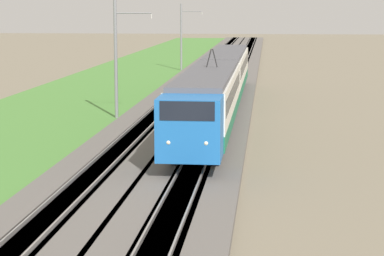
% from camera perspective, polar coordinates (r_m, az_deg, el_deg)
% --- Properties ---
extents(ballast_main, '(240.00, 4.40, 0.30)m').
position_cam_1_polar(ballast_main, '(56.30, -1.88, 1.78)').
color(ballast_main, '#605B56').
rests_on(ballast_main, ground).
extents(ballast_adjacent, '(240.00, 4.40, 0.30)m').
position_cam_1_polar(ballast_adjacent, '(55.90, 2.38, 1.72)').
color(ballast_adjacent, '#605B56').
rests_on(ballast_adjacent, ground).
extents(track_main, '(240.00, 1.57, 0.45)m').
position_cam_1_polar(track_main, '(56.30, -1.88, 1.79)').
color(track_main, '#4C4238').
rests_on(track_main, ground).
extents(track_adjacent, '(240.00, 1.57, 0.45)m').
position_cam_1_polar(track_adjacent, '(55.90, 2.38, 1.73)').
color(track_adjacent, '#4C4238').
rests_on(track_adjacent, ground).
extents(grass_verge, '(240.00, 13.66, 0.12)m').
position_cam_1_polar(grass_verge, '(57.65, -8.76, 1.76)').
color(grass_verge, '#4C8438').
rests_on(grass_verge, ground).
extents(passenger_train, '(40.10, 2.87, 5.02)m').
position_cam_1_polar(passenger_train, '(50.87, 2.07, 3.47)').
color(passenger_train, blue).
rests_on(passenger_train, ground).
extents(catenary_mast_mid, '(0.22, 2.56, 7.94)m').
position_cam_1_polar(catenary_mast_mid, '(49.79, -5.76, 5.33)').
color(catenary_mast_mid, slate).
rests_on(catenary_mast_mid, ground).
extents(catenary_mast_far, '(0.22, 2.56, 7.79)m').
position_cam_1_polar(catenary_mast_far, '(87.09, -0.79, 7.00)').
color(catenary_mast_far, slate).
rests_on(catenary_mast_far, ground).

